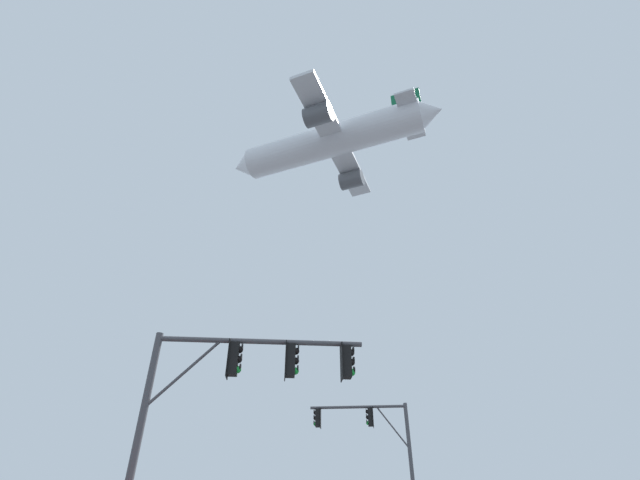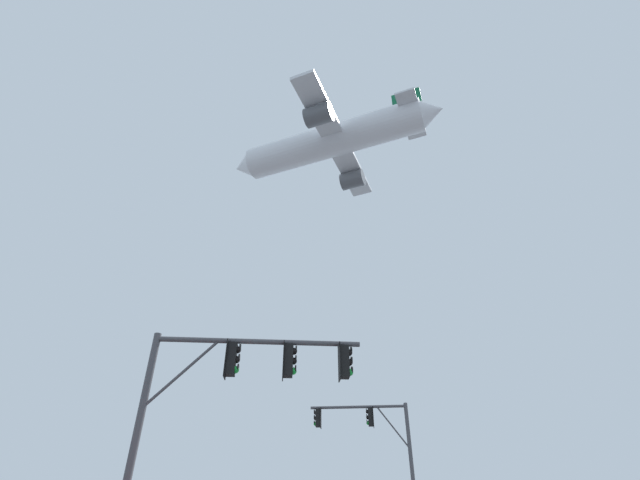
% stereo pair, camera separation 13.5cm
% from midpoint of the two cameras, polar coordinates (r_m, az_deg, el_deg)
% --- Properties ---
extents(signal_pole_near, '(5.86, 0.88, 5.68)m').
position_cam_midpoint_polar(signal_pole_near, '(12.44, -10.71, -17.99)').
color(signal_pole_near, '#4C4C51').
rests_on(signal_pole_near, ground).
extents(signal_pole_far, '(5.20, 0.68, 6.31)m').
position_cam_midpoint_polar(signal_pole_far, '(24.60, 7.46, -24.50)').
color(signal_pole_far, '#4C4C51').
rests_on(signal_pole_far, ground).
extents(airplane, '(26.61, 20.55, 7.44)m').
position_cam_midpoint_polar(airplane, '(53.93, 1.67, 12.96)').
color(airplane, white).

